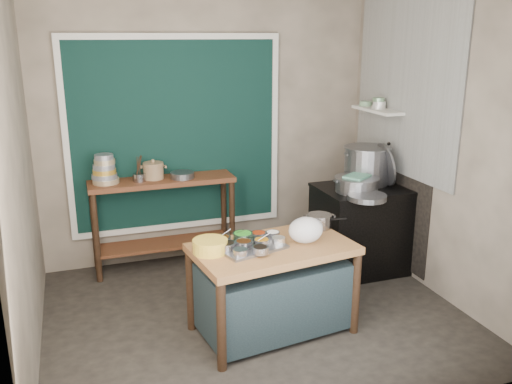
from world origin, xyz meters
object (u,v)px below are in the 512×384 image
object	(u,v)px
prep_table	(273,289)
stove_block	(362,230)
back_counter	(164,223)
yellow_basin	(210,246)
saucepan	(319,221)
condiment_tray	(250,247)
ceramic_crock	(153,172)
stock_pot	(367,165)
utensil_cup	(139,177)
steamer	(357,184)

from	to	relation	value
prep_table	stove_block	xyz separation A→B (m)	(1.30, 0.85, 0.05)
back_counter	yellow_basin	size ratio (longest dim) A/B	5.42
back_counter	saucepan	size ratio (longest dim) A/B	6.65
yellow_basin	saucepan	world-z (taller)	saucepan
condiment_tray	saucepan	xyz separation A→B (m)	(0.71, 0.24, 0.05)
saucepan	ceramic_crock	distance (m)	1.82
saucepan	ceramic_crock	bearing A→B (deg)	142.50
stove_block	yellow_basin	xyz separation A→B (m)	(-1.80, -0.82, 0.38)
stove_block	yellow_basin	size ratio (longest dim) A/B	3.36
stove_block	stock_pot	xyz separation A→B (m)	(0.09, 0.13, 0.65)
stove_block	ceramic_crock	xyz separation A→B (m)	(-1.98, 0.76, 0.60)
prep_table	utensil_cup	distance (m)	1.87
utensil_cup	stove_block	bearing A→B (deg)	-18.42
stove_block	saucepan	size ratio (longest dim) A/B	4.13
prep_table	stove_block	size ratio (longest dim) A/B	1.39
yellow_basin	ceramic_crock	distance (m)	1.60
utensil_cup	stock_pot	distance (m)	2.29
back_counter	stove_block	xyz separation A→B (m)	(1.90, -0.73, -0.05)
stove_block	ceramic_crock	distance (m)	2.20
condiment_tray	saucepan	bearing A→B (deg)	18.99
ceramic_crock	condiment_tray	bearing A→B (deg)	-72.93
saucepan	utensil_cup	size ratio (longest dim) A/B	1.66
stove_block	utensil_cup	world-z (taller)	utensil_cup
back_counter	condiment_tray	bearing A→B (deg)	-75.23
back_counter	steamer	size ratio (longest dim) A/B	3.28
condiment_tray	steamer	size ratio (longest dim) A/B	1.13
stove_block	prep_table	bearing A→B (deg)	-146.82
yellow_basin	steamer	bearing A→B (deg)	23.52
prep_table	steamer	distance (m)	1.49
condiment_tray	stock_pot	bearing A→B (deg)	31.74
prep_table	yellow_basin	xyz separation A→B (m)	(-0.50, 0.03, 0.43)
condiment_tray	stock_pot	distance (m)	1.88
back_counter	steamer	distance (m)	2.00
stove_block	stock_pot	world-z (taller)	stock_pot
yellow_basin	utensil_cup	world-z (taller)	utensil_cup
ceramic_crock	steamer	distance (m)	2.02
prep_table	ceramic_crock	bearing A→B (deg)	105.44
stove_block	condiment_tray	xyz separation A→B (m)	(-1.49, -0.84, 0.34)
back_counter	condiment_tray	xyz separation A→B (m)	(0.41, -1.57, 0.29)
stock_pot	steamer	size ratio (longest dim) A/B	1.10
ceramic_crock	steamer	bearing A→B (deg)	-25.25
saucepan	ceramic_crock	size ratio (longest dim) A/B	1.00
prep_table	saucepan	xyz separation A→B (m)	(0.52, 0.25, 0.43)
steamer	condiment_tray	bearing A→B (deg)	-151.17
condiment_tray	ceramic_crock	size ratio (longest dim) A/B	2.30
prep_table	yellow_basin	distance (m)	0.66
ceramic_crock	back_counter	bearing A→B (deg)	-18.51
condiment_tray	utensil_cup	world-z (taller)	utensil_cup
condiment_tray	saucepan	size ratio (longest dim) A/B	2.29
condiment_tray	saucepan	distance (m)	0.75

